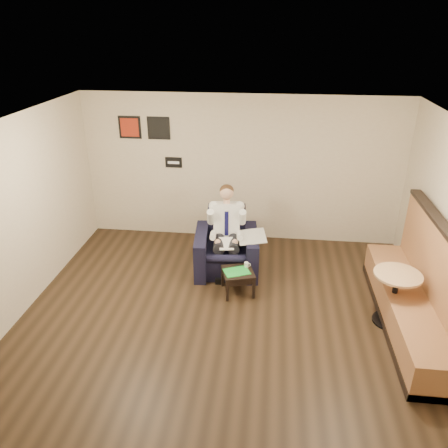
# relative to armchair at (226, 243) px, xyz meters

# --- Properties ---
(ground) EXTENTS (6.00, 6.00, 0.00)m
(ground) POSITION_rel_armchair_xyz_m (0.14, -1.69, -0.51)
(ground) COLOR black
(ground) RESTS_ON ground
(wall_back) EXTENTS (6.00, 0.02, 2.80)m
(wall_back) POSITION_rel_armchair_xyz_m (0.14, 1.31, 0.89)
(wall_back) COLOR beige
(wall_back) RESTS_ON ground
(wall_left) EXTENTS (0.02, 6.00, 2.80)m
(wall_left) POSITION_rel_armchair_xyz_m (-2.86, -1.69, 0.89)
(wall_left) COLOR beige
(wall_left) RESTS_ON ground
(ceiling) EXTENTS (6.00, 6.00, 0.02)m
(ceiling) POSITION_rel_armchair_xyz_m (0.14, -1.69, 2.29)
(ceiling) COLOR white
(ceiling) RESTS_ON wall_back
(seating_sign) EXTENTS (0.32, 0.02, 0.20)m
(seating_sign) POSITION_rel_armchair_xyz_m (-1.16, 1.30, 0.99)
(seating_sign) COLOR black
(seating_sign) RESTS_ON wall_back
(art_print_left) EXTENTS (0.42, 0.03, 0.42)m
(art_print_left) POSITION_rel_armchair_xyz_m (-1.96, 1.30, 1.64)
(art_print_left) COLOR #A02713
(art_print_left) RESTS_ON wall_back
(art_print_right) EXTENTS (0.42, 0.03, 0.42)m
(art_print_right) POSITION_rel_armchair_xyz_m (-1.41, 1.30, 1.64)
(art_print_right) COLOR black
(art_print_right) RESTS_ON wall_back
(armchair) EXTENTS (1.16, 1.16, 1.02)m
(armchair) POSITION_rel_armchair_xyz_m (0.00, 0.00, 0.00)
(armchair) COLOR black
(armchair) RESTS_ON ground
(seated_man) EXTENTS (0.76, 1.06, 1.40)m
(seated_man) POSITION_rel_armchair_xyz_m (0.01, -0.13, 0.19)
(seated_man) COLOR silver
(seated_man) RESTS_ON armchair
(lap_papers) EXTENTS (0.29, 0.37, 0.01)m
(lap_papers) POSITION_rel_armchair_xyz_m (0.02, -0.24, 0.12)
(lap_papers) COLOR white
(lap_papers) RESTS_ON seated_man
(newspaper) EXTENTS (0.52, 0.62, 0.01)m
(newspaper) POSITION_rel_armchair_xyz_m (0.44, -0.07, 0.18)
(newspaper) COLOR silver
(newspaper) RESTS_ON armchair
(side_table) EXTENTS (0.59, 0.59, 0.39)m
(side_table) POSITION_rel_armchair_xyz_m (0.26, -0.69, -0.32)
(side_table) COLOR black
(side_table) RESTS_ON ground
(green_folder) EXTENTS (0.47, 0.41, 0.01)m
(green_folder) POSITION_rel_armchair_xyz_m (0.24, -0.71, -0.12)
(green_folder) COLOR green
(green_folder) RESTS_ON side_table
(coffee_mug) EXTENTS (0.09, 0.09, 0.08)m
(coffee_mug) POSITION_rel_armchair_xyz_m (0.38, -0.55, -0.08)
(coffee_mug) COLOR white
(coffee_mug) RESTS_ON side_table
(smartphone) EXTENTS (0.13, 0.07, 0.01)m
(smartphone) POSITION_rel_armchair_xyz_m (0.26, -0.54, -0.12)
(smartphone) COLOR black
(smartphone) RESTS_ON side_table
(banquette) EXTENTS (0.70, 2.93, 1.50)m
(banquette) POSITION_rel_armchair_xyz_m (2.73, -1.22, 0.24)
(banquette) COLOR #935E39
(banquette) RESTS_ON ground
(cafe_table) EXTENTS (0.76, 0.76, 0.81)m
(cafe_table) POSITION_rel_armchair_xyz_m (2.51, -1.20, -0.11)
(cafe_table) COLOR tan
(cafe_table) RESTS_ON ground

